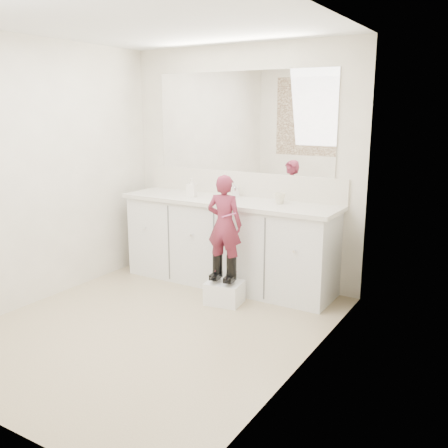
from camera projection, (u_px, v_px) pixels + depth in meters
The scene contains 17 objects.
floor at pixel (154, 326), 4.16m from camera, with size 3.00×3.00×0.00m, color #8D755C.
ceiling at pixel (143, 21), 3.62m from camera, with size 3.00×3.00×0.00m, color white.
wall_back at pixel (242, 166), 5.14m from camera, with size 2.60×2.60×0.00m, color beige.
wall_left at pixel (38, 173), 4.55m from camera, with size 3.00×3.00×0.00m, color beige.
wall_right at pixel (305, 199), 3.24m from camera, with size 3.00×3.00×0.00m, color beige.
vanity_cabinet at pixel (228, 244), 5.09m from camera, with size 2.20×0.55×0.85m, color silver.
countertop at pixel (228, 202), 4.98m from camera, with size 2.28×0.58×0.04m, color beige.
backsplash at pixel (241, 184), 5.17m from camera, with size 2.28×0.03×0.25m, color beige.
mirror at pixel (242, 122), 5.03m from camera, with size 2.00×0.02×1.00m, color white.
faucet at pixel (236, 192), 5.10m from camera, with size 0.08×0.08×0.10m, color silver.
cup at pixel (280, 198), 4.75m from camera, with size 0.11×0.11×0.10m, color beige.
soap_bottle at pixel (192, 187), 5.10m from camera, with size 0.09×0.09×0.20m, color white.
step_stool at pixel (224, 292), 4.65m from camera, with size 0.32×0.27×0.21m, color white.
boot_left at pixel (218, 267), 4.63m from camera, with size 0.10×0.18×0.27m, color black, non-canonical shape.
boot_right at pixel (231, 270), 4.55m from camera, with size 0.10×0.18×0.27m, color black, non-canonical shape.
toddler at pixel (224, 224), 4.50m from camera, with size 0.33×0.22×0.90m, color #B13652.
toothbrush at pixel (229, 215), 4.41m from camera, with size 0.01×0.01×0.14m, color #CA4E8F.
Camera 1 is at (2.50, -3.01, 1.78)m, focal length 40.00 mm.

